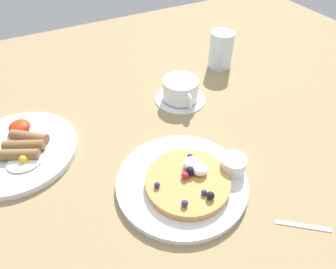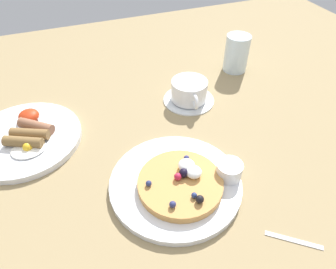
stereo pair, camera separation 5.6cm
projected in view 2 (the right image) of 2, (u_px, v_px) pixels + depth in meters
ground_plane at (157, 164)px, 64.43cm from camera, size 184.09×149.26×3.00cm
pancake_plate at (175, 183)px, 57.89cm from camera, size 24.84×24.84×1.34cm
pancake_with_berries at (181, 182)px, 55.99cm from camera, size 15.68×15.68×3.47cm
syrup_ramekin at (229, 170)px, 57.24cm from camera, size 4.84×4.84×3.24cm
breakfast_plate at (24, 139)px, 67.01cm from camera, size 24.63×24.63×1.39cm
fried_breakfast at (29, 131)px, 66.19cm from camera, size 10.81×15.31×2.69cm
coffee_saucer at (189, 99)px, 78.36cm from camera, size 12.91×12.91×0.71cm
coffee_cup at (189, 90)px, 76.27cm from camera, size 8.98×11.76×5.02cm
teaspoon at (332, 250)px, 48.59cm from camera, size 12.47×9.91×0.60cm
water_glass at (237, 53)px, 86.57cm from camera, size 6.77×6.77×10.32cm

